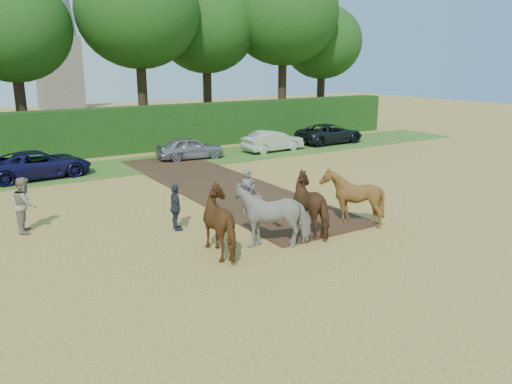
# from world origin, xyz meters

# --- Properties ---
(ground) EXTENTS (120.00, 120.00, 0.00)m
(ground) POSITION_xyz_m (0.00, 0.00, 0.00)
(ground) COLOR gold
(ground) RESTS_ON ground
(earth_strip) EXTENTS (4.50, 17.00, 0.05)m
(earth_strip) POSITION_xyz_m (1.50, 7.00, 0.03)
(earth_strip) COLOR #472D1C
(earth_strip) RESTS_ON ground
(grass_verge) EXTENTS (50.00, 5.00, 0.03)m
(grass_verge) POSITION_xyz_m (0.00, 14.00, 0.01)
(grass_verge) COLOR #38601E
(grass_verge) RESTS_ON ground
(hedgerow) EXTENTS (46.00, 1.60, 3.00)m
(hedgerow) POSITION_xyz_m (0.00, 18.50, 1.50)
(hedgerow) COLOR #14380F
(hedgerow) RESTS_ON ground
(spectator_near) EXTENTS (0.97, 1.12, 1.98)m
(spectator_near) POSITION_xyz_m (-7.49, 4.77, 0.99)
(spectator_near) COLOR tan
(spectator_near) RESTS_ON ground
(spectator_far) EXTENTS (0.56, 1.04, 1.69)m
(spectator_far) POSITION_xyz_m (-2.93, 2.04, 0.84)
(spectator_far) COLOR #292D37
(spectator_far) RESTS_ON ground
(plough_team) EXTENTS (6.93, 4.88, 2.09)m
(plough_team) POSITION_xyz_m (0.18, -0.76, 1.04)
(plough_team) COLOR brown
(plough_team) RESTS_ON ground
(parked_cars) EXTENTS (35.22, 3.39, 1.46)m
(parked_cars) POSITION_xyz_m (0.83, 13.93, 0.71)
(parked_cars) COLOR silver
(parked_cars) RESTS_ON ground
(treeline) EXTENTS (48.70, 10.60, 14.21)m
(treeline) POSITION_xyz_m (-1.69, 21.69, 8.97)
(treeline) COLOR #382616
(treeline) RESTS_ON ground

